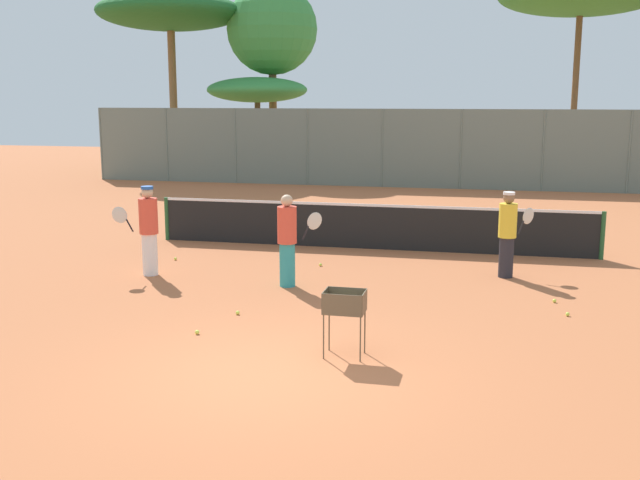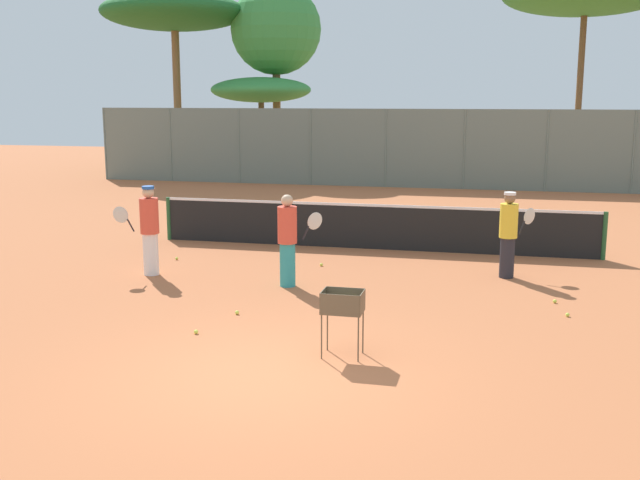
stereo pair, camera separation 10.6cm
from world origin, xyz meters
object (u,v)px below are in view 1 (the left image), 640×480
Objects in this scene: tennis_net at (371,226)px; ball_cart at (344,307)px; player_white_outfit at (508,233)px; player_yellow_shirt at (148,229)px; player_red_cap at (288,240)px.

tennis_net is 11.19× the size of ball_cart.
player_yellow_shirt reaches higher than player_white_outfit.
player_yellow_shirt is (-2.95, 0.24, 0.03)m from player_red_cap.
tennis_net is 7.45m from ball_cart.
ball_cart is at bearing 113.38° from player_yellow_shirt.
ball_cart is (4.73, -3.81, -0.24)m from player_yellow_shirt.
player_yellow_shirt reaches higher than tennis_net.
ball_cart is (0.82, -7.41, 0.14)m from tennis_net.
player_yellow_shirt is at bearing 141.15° from ball_cart.
tennis_net is 5.32m from player_yellow_shirt.
player_red_cap is at bearing 160.95° from player_white_outfit.
tennis_net is 5.79× the size of player_yellow_shirt.
player_yellow_shirt is 6.08m from ball_cart.
tennis_net is at bearing 44.10° from player_red_cap.
player_yellow_shirt reaches higher than ball_cart.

